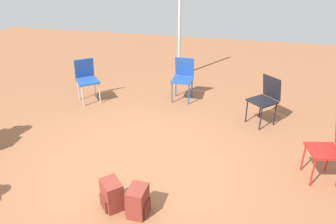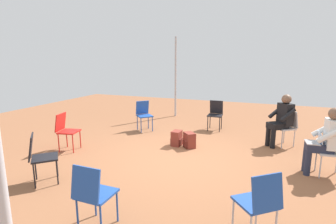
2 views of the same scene
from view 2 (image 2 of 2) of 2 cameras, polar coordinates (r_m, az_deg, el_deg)
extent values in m
plane|color=brown|center=(5.58, 1.94, -10.05)|extent=(15.70, 15.70, 0.00)
cube|color=black|center=(4.87, -25.22, -8.99)|extent=(0.57, 0.57, 0.03)
cylinder|color=black|center=(5.10, -23.02, -10.58)|extent=(0.02, 0.02, 0.42)
cylinder|color=black|center=(4.79, -22.97, -12.05)|extent=(0.02, 0.02, 0.42)
cylinder|color=black|center=(5.12, -26.88, -10.85)|extent=(0.02, 0.02, 0.42)
cylinder|color=black|center=(4.81, -27.10, -12.33)|extent=(0.02, 0.02, 0.42)
cube|color=black|center=(4.82, -27.71, -6.74)|extent=(0.34, 0.33, 0.40)
cube|color=#B7B7BC|center=(6.81, 23.92, -3.21)|extent=(0.56, 0.56, 0.03)
cylinder|color=#B7B7BC|center=(6.63, 23.57, -5.57)|extent=(0.02, 0.02, 0.42)
cylinder|color=#B7B7BC|center=(6.89, 21.77, -4.82)|extent=(0.02, 0.02, 0.42)
cylinder|color=#B7B7BC|center=(6.85, 25.77, -5.23)|extent=(0.02, 0.02, 0.42)
cylinder|color=#B7B7BC|center=(7.10, 23.94, -4.52)|extent=(0.02, 0.02, 0.42)
cube|color=#B7B7BC|center=(6.88, 25.27, -1.33)|extent=(0.36, 0.31, 0.40)
cube|color=#1E4799|center=(7.56, -5.11, -0.85)|extent=(0.57, 0.57, 0.03)
cylinder|color=#1E4799|center=(7.51, -3.42, -2.67)|extent=(0.02, 0.02, 0.42)
cylinder|color=#1E4799|center=(7.40, -5.89, -2.93)|extent=(0.02, 0.02, 0.42)
cylinder|color=#1E4799|center=(7.82, -4.31, -2.11)|extent=(0.02, 0.02, 0.42)
cylinder|color=#1E4799|center=(7.71, -6.69, -2.35)|extent=(0.02, 0.02, 0.42)
cube|color=#1E4799|center=(7.69, -5.60, 0.99)|extent=(0.34, 0.33, 0.40)
cube|color=red|center=(6.34, -20.74, -4.01)|extent=(0.48, 0.48, 0.03)
cylinder|color=red|center=(6.46, -18.54, -5.64)|extent=(0.02, 0.02, 0.42)
cylinder|color=red|center=(6.18, -19.99, -6.53)|extent=(0.02, 0.02, 0.42)
cylinder|color=red|center=(6.62, -21.17, -5.41)|extent=(0.02, 0.02, 0.42)
cylinder|color=red|center=(6.34, -22.70, -6.26)|extent=(0.02, 0.02, 0.42)
cube|color=red|center=(6.38, -22.36, -2.03)|extent=(0.39, 0.17, 0.40)
cube|color=black|center=(7.72, 10.18, -0.73)|extent=(0.41, 0.41, 0.03)
cylinder|color=black|center=(7.58, 11.16, -2.74)|extent=(0.02, 0.02, 0.42)
cylinder|color=black|center=(7.63, 8.64, -2.55)|extent=(0.02, 0.02, 0.42)
cylinder|color=black|center=(7.90, 11.56, -2.17)|extent=(0.02, 0.02, 0.42)
cylinder|color=black|center=(7.96, 9.14, -1.98)|extent=(0.02, 0.02, 0.42)
cube|color=black|center=(7.86, 10.49, 1.08)|extent=(0.10, 0.38, 0.40)
cube|color=#B7B7BC|center=(5.46, 31.85, -7.48)|extent=(0.43, 0.43, 0.03)
cylinder|color=#B7B7BC|center=(5.34, 30.24, -10.30)|extent=(0.02, 0.02, 0.42)
cylinder|color=#B7B7BC|center=(5.65, 29.50, -9.06)|extent=(0.02, 0.02, 0.42)
cube|color=#1E4799|center=(3.45, -15.22, -16.82)|extent=(0.41, 0.41, 0.03)
cylinder|color=#1E4799|center=(3.77, -15.55, -18.16)|extent=(0.02, 0.02, 0.42)
cylinder|color=#1E4799|center=(3.60, -11.00, -19.52)|extent=(0.02, 0.02, 0.42)
cylinder|color=#1E4799|center=(3.55, -19.12, -20.41)|extent=(0.02, 0.02, 0.42)
cylinder|color=#1E4799|center=(3.36, -14.40, -22.09)|extent=(0.02, 0.02, 0.42)
cube|color=#1E4799|center=(3.23, -17.54, -14.80)|extent=(0.10, 0.38, 0.40)
cube|color=#1E4799|center=(3.33, 18.41, -18.18)|extent=(0.56, 0.56, 0.03)
cylinder|color=#B7B7BC|center=(3.47, 13.96, -20.87)|extent=(0.02, 0.02, 0.42)
cylinder|color=#B7B7BC|center=(3.65, 18.73, -19.46)|extent=(0.02, 0.02, 0.42)
cube|color=#1E4799|center=(3.10, 20.86, -16.18)|extent=(0.32, 0.35, 0.40)
cylinder|color=#23283D|center=(5.36, 28.10, -9.80)|extent=(0.11, 0.11, 0.45)
cylinder|color=#23283D|center=(5.53, 27.77, -9.14)|extent=(0.11, 0.11, 0.45)
cube|color=#23283D|center=(5.39, 29.98, -6.67)|extent=(0.33, 0.44, 0.14)
cube|color=silver|center=(5.37, 32.23, -4.09)|extent=(0.35, 0.24, 0.52)
sphere|color=brown|center=(5.30, 32.65, -0.34)|extent=(0.22, 0.22, 0.22)
cylinder|color=silver|center=(5.15, 31.73, -4.34)|extent=(0.12, 0.40, 0.31)
cylinder|color=silver|center=(5.53, 30.75, -3.25)|extent=(0.12, 0.40, 0.31)
cube|color=#9EA0A5|center=(5.35, 28.90, -5.83)|extent=(0.31, 0.24, 0.02)
cube|color=#B2D1F2|center=(5.34, 30.17, -4.77)|extent=(0.30, 0.07, 0.20)
cylinder|color=black|center=(6.57, 21.88, -5.45)|extent=(0.11, 0.11, 0.45)
cylinder|color=black|center=(6.71, 20.93, -5.04)|extent=(0.11, 0.11, 0.45)
cube|color=black|center=(6.67, 22.72, -2.73)|extent=(0.49, 0.52, 0.14)
cube|color=black|center=(6.74, 24.15, -0.45)|extent=(0.40, 0.38, 0.52)
sphere|color=brown|center=(6.68, 24.40, 2.57)|extent=(0.22, 0.22, 0.22)
cylinder|color=black|center=(6.52, 24.62, -0.63)|extent=(0.31, 0.37, 0.31)
cylinder|color=black|center=(6.82, 22.45, 0.05)|extent=(0.31, 0.37, 0.31)
cube|color=maroon|center=(6.18, 4.69, -6.12)|extent=(0.34, 0.34, 0.36)
cube|color=maroon|center=(6.21, 4.67, -6.83)|extent=(0.31, 0.32, 0.16)
cube|color=maroon|center=(6.31, 1.89, -5.71)|extent=(0.29, 0.21, 0.36)
cube|color=maroon|center=(6.34, 1.89, -6.41)|extent=(0.21, 0.26, 0.16)
cylinder|color=#B2B2B7|center=(9.37, 1.66, 7.56)|extent=(0.07, 0.07, 2.80)
cylinder|color=#B2B2B7|center=(2.02, -32.35, -15.29)|extent=(0.07, 0.07, 2.40)
camera|label=1|loc=(8.99, 1.76, 16.18)|focal=35.00mm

